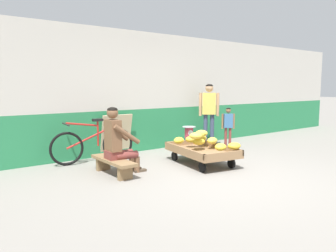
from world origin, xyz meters
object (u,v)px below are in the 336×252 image
at_px(bicycle_near_left, 93,145).
at_px(customer_adult, 209,108).
at_px(weighing_scale, 189,133).
at_px(banana_cart, 202,152).
at_px(vendor_seated, 118,141).
at_px(plastic_crate, 189,146).
at_px(customer_child, 228,124).
at_px(sign_board, 116,135).
at_px(low_bench, 113,163).

distance_m(bicycle_near_left, customer_adult, 3.05).
bearing_deg(weighing_scale, banana_cart, -118.47).
xyz_separation_m(weighing_scale, bicycle_near_left, (-2.11, 0.42, -0.10)).
xyz_separation_m(vendor_seated, bicycle_near_left, (0.03, 1.05, -0.21)).
relative_size(plastic_crate, customer_child, 0.37).
bearing_deg(bicycle_near_left, plastic_crate, -11.19).
relative_size(sign_board, customer_adult, 0.58).
distance_m(vendor_seated, sign_board, 1.56).
height_order(low_bench, weighing_scale, weighing_scale).
distance_m(low_bench, weighing_scale, 2.32).
bearing_deg(low_bench, customer_adult, 16.15).
relative_size(vendor_seated, plastic_crate, 3.17).
bearing_deg(banana_cart, low_bench, 167.98).
bearing_deg(vendor_seated, sign_board, 62.32).
relative_size(plastic_crate, weighing_scale, 1.20).
relative_size(banana_cart, weighing_scale, 5.21).
bearing_deg(low_bench, plastic_crate, 15.71).
height_order(vendor_seated, customer_child, vendor_seated).
bearing_deg(customer_child, bicycle_near_left, 168.77).
bearing_deg(plastic_crate, low_bench, -164.29).
relative_size(customer_adult, customer_child, 1.57).
bearing_deg(low_bench, bicycle_near_left, 83.65).
bearing_deg(banana_cart, plastic_crate, 61.56).
bearing_deg(banana_cart, vendor_seated, 167.50).
height_order(weighing_scale, customer_child, customer_child).
xyz_separation_m(weighing_scale, customer_adult, (0.88, 0.27, 0.50)).
distance_m(plastic_crate, weighing_scale, 0.30).
relative_size(plastic_crate, sign_board, 0.41).
xyz_separation_m(bicycle_near_left, customer_child, (3.15, -0.62, 0.25)).
bearing_deg(sign_board, plastic_crate, -28.06).
bearing_deg(customer_adult, plastic_crate, -162.74).
distance_m(plastic_crate, bicycle_near_left, 2.16).
bearing_deg(sign_board, customer_child, -21.39).
relative_size(banana_cart, customer_adult, 1.02).
height_order(plastic_crate, customer_child, customer_child).
bearing_deg(bicycle_near_left, banana_cart, -41.70).
relative_size(low_bench, sign_board, 1.24).
xyz_separation_m(vendor_seated, sign_board, (0.72, 1.38, -0.13)).
bearing_deg(bicycle_near_left, sign_board, 25.68).
height_order(banana_cart, bicycle_near_left, bicycle_near_left).
bearing_deg(weighing_scale, low_bench, -164.31).
xyz_separation_m(banana_cart, weighing_scale, (0.53, 0.98, 0.21)).
relative_size(low_bench, vendor_seated, 0.97).
bearing_deg(vendor_seated, low_bench, 176.99).
bearing_deg(customer_adult, banana_cart, -138.28).
bearing_deg(plastic_crate, vendor_seated, -163.56).
distance_m(vendor_seated, customer_adult, 3.17).
distance_m(customer_adult, customer_child, 0.62).
bearing_deg(plastic_crate, sign_board, 151.94).
distance_m(banana_cart, weighing_scale, 1.14).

